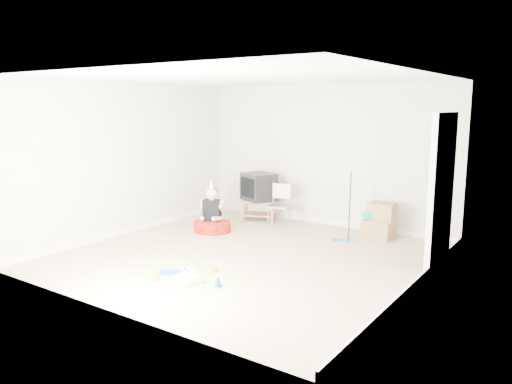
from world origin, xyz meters
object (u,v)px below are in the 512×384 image
Objects in this scene: crt_tv at (259,187)px; seated_woman at (212,220)px; folding_chair at (279,206)px; tv_stand at (259,208)px; cardboard_boxes at (379,221)px; birthday_cake at (189,279)px.

seated_woman is (-0.17, -1.22, -0.46)m from crt_tv.
seated_woman is (-0.79, -0.97, -0.19)m from folding_chair.
seated_woman is at bearing -73.74° from crt_tv.
cardboard_boxes reaches higher than tv_stand.
tv_stand is at bearing 158.04° from folding_chair.
seated_woman is 2.58× the size of birthday_cake.
tv_stand is 0.69m from folding_chair.
birthday_cake is at bearing -46.09° from crt_tv.
birthday_cake is at bearing -79.20° from folding_chair.
birthday_cake is at bearing -57.28° from seated_woman.
cardboard_boxes is 0.65× the size of seated_woman.
birthday_cake is (1.39, -2.16, -0.17)m from seated_woman.
folding_chair reaches higher than cardboard_boxes.
folding_chair is (0.62, -0.25, -0.27)m from crt_tv.
tv_stand is 0.42m from crt_tv.
cardboard_boxes is 1.67× the size of birthday_cake.
crt_tv is 0.99× the size of cardboard_boxes.
tv_stand reaches higher than birthday_cake.
crt_tv is at bearing 82.15° from seated_woman.
tv_stand is 1.21× the size of cardboard_boxes.
cardboard_boxes is at bearing 24.57° from crt_tv.
seated_woman reaches higher than cardboard_boxes.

